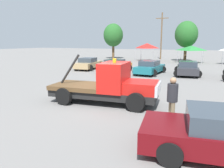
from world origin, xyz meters
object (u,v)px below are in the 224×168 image
tree_center (113,35)px  traffic_cone (155,84)px  tow_truck (110,86)px  canopy_tent_red (147,46)px  person_near_truck (172,97)px  parked_car_orange (115,66)px  utility_pole (161,35)px  tree_left (186,34)px  parked_car_tan (89,64)px  parked_car_teal (150,68)px  parked_car_charcoal (187,68)px  canopy_tent_green (191,48)px

tree_center → traffic_cone: (13.98, -22.48, -4.06)m
tow_truck → canopy_tent_red: canopy_tent_red is taller
person_near_truck → traffic_cone: size_ratio=3.32×
parked_car_orange → utility_pole: size_ratio=0.55×
tree_left → tow_truck: bearing=-90.0°
tree_left → utility_pole: 5.18m
person_near_truck → traffic_cone: bearing=-99.1°
parked_car_tan → parked_car_teal: same height
traffic_cone → tree_center: bearing=121.9°
traffic_cone → parked_car_orange: bearing=134.0°
canopy_tent_red → traffic_cone: 21.79m
parked_car_charcoal → canopy_tent_green: 13.34m
parked_car_tan → canopy_tent_green: 16.63m
canopy_tent_green → traffic_cone: bearing=-90.2°
parked_car_teal → parked_car_charcoal: 3.54m
parked_car_teal → tree_left: size_ratio=0.71×
person_near_truck → tree_left: tree_left is taller
parked_car_tan → parked_car_teal: 7.55m
traffic_cone → parked_car_tan: bearing=144.7°
person_near_truck → parked_car_orange: 14.94m
tow_truck → traffic_cone: tow_truck is taller
tree_center → traffic_cone: bearing=-58.1°
person_near_truck → parked_car_teal: size_ratio=0.40×
utility_pole → tree_center: bearing=-163.8°
traffic_cone → parked_car_teal: bearing=109.3°
parked_car_teal → utility_pole: (-3.47, 18.77, 3.70)m
utility_pole → tow_truck: bearing=-81.3°
parked_car_tan → canopy_tent_red: bearing=-20.1°
parked_car_orange → canopy_tent_red: canopy_tent_red is taller
person_near_truck → canopy_tent_red: canopy_tent_red is taller
person_near_truck → parked_car_orange: size_ratio=0.40×
parked_car_tan → parked_car_teal: (7.52, -0.69, -0.00)m
parked_car_orange → canopy_tent_green: size_ratio=1.33×
person_near_truck → tree_center: tree_center is taller
parked_car_teal → traffic_cone: parked_car_teal is taller
canopy_tent_red → tree_left: 6.39m
parked_car_charcoal → tow_truck: bearing=160.3°
canopy_tent_green → parked_car_teal: bearing=-98.9°
parked_car_charcoal → canopy_tent_red: bearing=22.3°
parked_car_tan → parked_car_charcoal: bearing=-97.6°
parked_car_teal → tree_center: (-11.84, 16.33, 3.67)m
tow_truck → tree_center: size_ratio=0.90×
parked_car_teal → utility_pole: utility_pole is taller
parked_car_orange → parked_car_tan: bearing=82.2°
tree_center → parked_car_tan: bearing=-74.6°
utility_pole → tree_left: bearing=-28.3°
tow_truck → parked_car_charcoal: (2.31, 11.99, -0.27)m
parked_car_orange → canopy_tent_red: bearing=8.0°
tow_truck → parked_car_orange: (-4.81, 11.00, -0.27)m
parked_car_tan → parked_car_charcoal: size_ratio=1.03×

